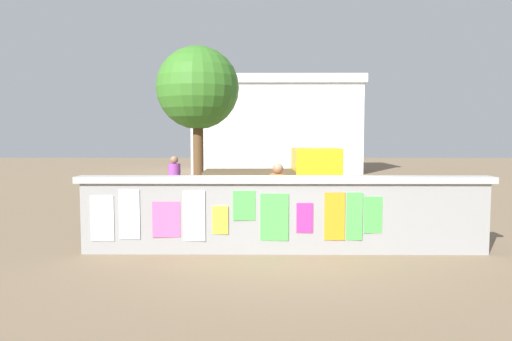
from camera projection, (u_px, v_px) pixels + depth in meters
ground at (272, 197)px, 16.76m from camera, size 60.00×60.00×0.00m
poster_wall at (284, 214)px, 8.72m from camera, size 7.68×0.42×1.44m
auto_rickshaw_truck at (279, 183)px, 12.73m from camera, size 3.63×1.58×1.85m
motorcycle at (152, 207)px, 11.30m from camera, size 1.89×0.60×0.87m
bicycle_near at (397, 206)px, 12.12m from camera, size 1.70×0.44×0.95m
bicycle_far at (394, 223)px, 9.87m from camera, size 1.71×0.44×0.95m
person_walking at (278, 194)px, 9.68m from camera, size 0.45×0.45×1.62m
person_bystander at (175, 178)px, 13.23m from camera, size 0.36×0.36×1.62m
tree_roadside at (198, 89)px, 17.68m from camera, size 3.11×3.11×5.53m
building_background at (276, 125)px, 28.85m from camera, size 10.02×5.34×5.64m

